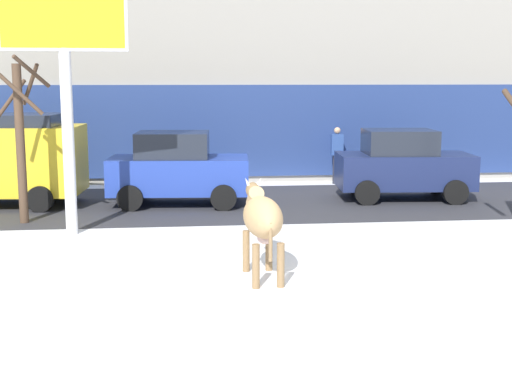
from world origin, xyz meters
TOP-DOWN VIEW (x-y plane):
  - ground_plane at (0.00, 0.00)m, footprint 120.00×120.00m
  - road_strip at (0.00, 7.58)m, footprint 60.00×5.60m
  - cow_tan at (-0.22, 0.66)m, footprint 0.68×1.91m
  - billboard at (-3.77, 4.30)m, footprint 2.53×0.33m
  - car_blue_hatchback at (-1.58, 7.53)m, footprint 3.62×2.13m
  - car_navy_hatchback at (4.38, 7.71)m, footprint 3.62×2.13m
  - pedestrian_near_billboard at (3.25, 10.65)m, footprint 0.36×0.24m
  - bare_tree_right_lot at (-4.98, 5.57)m, footprint 1.26×1.26m

SIDE VIEW (x-z plane):
  - ground_plane at x=0.00m, z-range 0.00..0.00m
  - road_strip at x=0.00m, z-range 0.00..0.01m
  - pedestrian_near_billboard at x=3.25m, z-range 0.01..1.74m
  - car_blue_hatchback at x=-1.58m, z-range 0.00..1.86m
  - car_navy_hatchback at x=4.38m, z-range 0.00..1.86m
  - cow_tan at x=-0.22m, z-range 0.22..1.76m
  - bare_tree_right_lot at x=-4.98m, z-range 0.18..3.88m
  - billboard at x=-3.77m, z-range 1.53..7.09m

